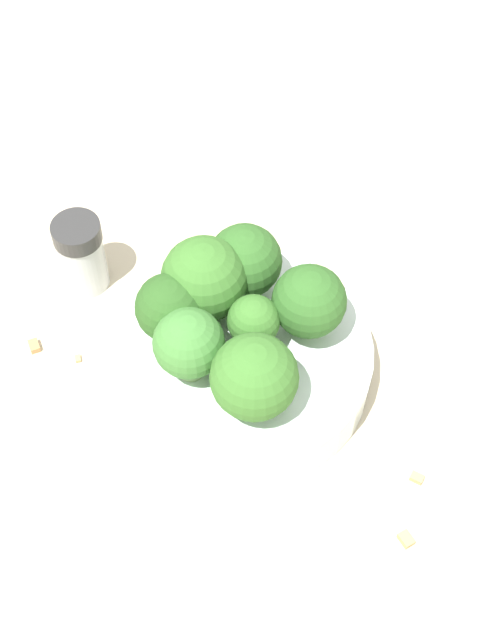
# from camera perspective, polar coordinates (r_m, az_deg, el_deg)

# --- Properties ---
(ground_plane) EXTENTS (3.00, 3.00, 0.00)m
(ground_plane) POSITION_cam_1_polar(r_m,az_deg,el_deg) (0.60, -0.00, -3.51)
(ground_plane) COLOR beige
(bowl) EXTENTS (0.17, 0.17, 0.03)m
(bowl) POSITION_cam_1_polar(r_m,az_deg,el_deg) (0.59, -0.00, -2.65)
(bowl) COLOR silver
(bowl) RESTS_ON ground_plane
(broccoli_floret_0) EXTENTS (0.04, 0.04, 0.05)m
(broccoli_floret_0) POSITION_cam_1_polar(r_m,az_deg,el_deg) (0.56, -4.74, 0.70)
(broccoli_floret_0) COLOR #84AD66
(broccoli_floret_0) RESTS_ON bowl
(broccoli_floret_1) EXTENTS (0.05, 0.05, 0.05)m
(broccoli_floret_1) POSITION_cam_1_polar(r_m,az_deg,el_deg) (0.58, 0.42, 3.74)
(broccoli_floret_1) COLOR #7A9E5B
(broccoli_floret_1) RESTS_ON bowl
(broccoli_floret_2) EXTENTS (0.05, 0.05, 0.06)m
(broccoli_floret_2) POSITION_cam_1_polar(r_m,az_deg,el_deg) (0.53, 0.63, -3.70)
(broccoli_floret_2) COLOR #84AD66
(broccoli_floret_2) RESTS_ON bowl
(broccoli_floret_3) EXTENTS (0.03, 0.03, 0.05)m
(broccoli_floret_3) POSITION_cam_1_polar(r_m,az_deg,el_deg) (0.55, 0.60, 0.20)
(broccoli_floret_3) COLOR #7A9E5B
(broccoli_floret_3) RESTS_ON bowl
(broccoli_floret_4) EXTENTS (0.06, 0.06, 0.06)m
(broccoli_floret_4) POSITION_cam_1_polar(r_m,az_deg,el_deg) (0.57, -2.57, 2.61)
(broccoli_floret_4) COLOR #7A9E5B
(broccoli_floret_4) RESTS_ON bowl
(broccoli_floret_5) EXTENTS (0.05, 0.05, 0.06)m
(broccoli_floret_5) POSITION_cam_1_polar(r_m,az_deg,el_deg) (0.56, 4.18, 1.16)
(broccoli_floret_5) COLOR #84AD66
(broccoli_floret_5) RESTS_ON bowl
(broccoli_floret_6) EXTENTS (0.04, 0.04, 0.05)m
(broccoli_floret_6) POSITION_cam_1_polar(r_m,az_deg,el_deg) (0.54, -3.57, -1.58)
(broccoli_floret_6) COLOR #84AD66
(broccoli_floret_6) RESTS_ON bowl
(pepper_shaker) EXTENTS (0.03, 0.03, 0.06)m
(pepper_shaker) POSITION_cam_1_polar(r_m,az_deg,el_deg) (0.63, -10.34, 4.17)
(pepper_shaker) COLOR #B2B7BC
(pepper_shaker) RESTS_ON ground_plane
(almond_crumb_0) EXTENTS (0.01, 0.01, 0.01)m
(almond_crumb_0) POSITION_cam_1_polar(r_m,az_deg,el_deg) (0.63, -13.30, -1.51)
(almond_crumb_0) COLOR #AD7F4C
(almond_crumb_0) RESTS_ON ground_plane
(almond_crumb_1) EXTENTS (0.01, 0.01, 0.01)m
(almond_crumb_1) POSITION_cam_1_polar(r_m,az_deg,el_deg) (0.57, 11.03, -9.80)
(almond_crumb_1) COLOR tan
(almond_crumb_1) RESTS_ON ground_plane
(almond_crumb_2) EXTENTS (0.01, 0.01, 0.01)m
(almond_crumb_2) POSITION_cam_1_polar(r_m,az_deg,el_deg) (0.56, 10.35, -13.55)
(almond_crumb_2) COLOR tan
(almond_crumb_2) RESTS_ON ground_plane
(almond_crumb_3) EXTENTS (0.00, 0.01, 0.01)m
(almond_crumb_3) POSITION_cam_1_polar(r_m,az_deg,el_deg) (0.62, -10.58, -2.38)
(almond_crumb_3) COLOR tan
(almond_crumb_3) RESTS_ON ground_plane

